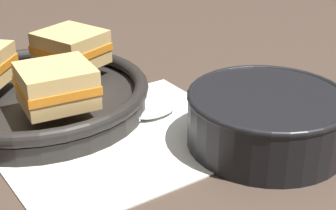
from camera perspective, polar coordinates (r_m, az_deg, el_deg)
The scene contains 7 objects.
ground_plane at distance 0.64m, azimuth 1.70°, elevation -1.98°, with size 4.00×4.00×0.00m, color #47382D.
napkin at distance 0.61m, azimuth -5.19°, elevation -3.68°, with size 0.29×0.25×0.00m.
soup_bowl at distance 0.59m, azimuth 10.91°, elevation -1.24°, with size 0.18×0.18×0.06m.
spoon at distance 0.64m, azimuth -2.96°, elevation -1.38°, with size 0.18×0.03×0.01m.
skillet at distance 0.68m, azimuth -14.33°, elevation 0.90°, with size 0.29×0.37×0.04m.
sandwich_near_left at distance 0.60m, azimuth -12.26°, elevation 2.14°, with size 0.09×0.09×0.05m.
sandwich_near_right at distance 0.72m, azimuth -10.69°, elevation 6.24°, with size 0.10×0.10×0.05m.
Camera 1 is at (-0.36, -0.45, 0.30)m, focal length 55.00 mm.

